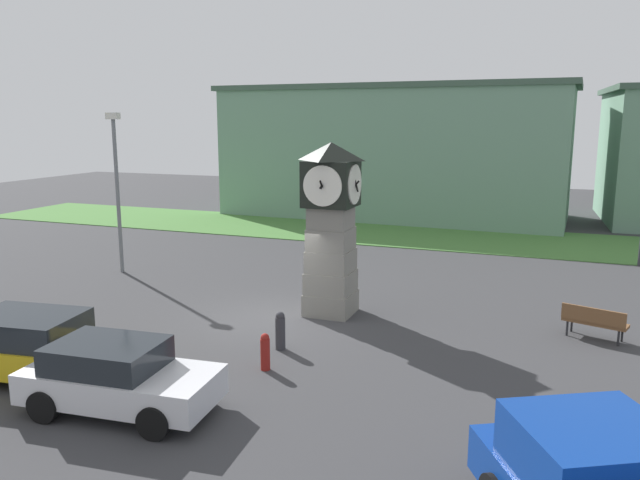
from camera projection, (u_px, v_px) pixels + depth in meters
ground_plane at (272, 320)px, 18.01m from camera, size 80.10×80.10×0.00m
clock_tower at (331, 226)px, 18.17m from camera, size 1.82×1.87×5.07m
bollard_near_tower at (265, 351)px, 14.38m from camera, size 0.22×0.22×0.88m
bollard_mid_row at (280, 330)px, 15.66m from camera, size 0.25×0.25×0.99m
car_near_tower at (36, 346)px, 13.86m from camera, size 4.50×2.40×1.47m
car_by_building at (118, 376)px, 12.30m from camera, size 3.96×2.09×1.41m
bench at (594, 320)px, 16.35m from camera, size 1.69×0.99×0.90m
street_lamp_near_road at (117, 181)px, 23.07m from camera, size 0.50×0.24×5.95m
warehouse_blue_far at (395, 151)px, 37.07m from camera, size 20.46×8.73×7.63m
grass_verge_far at (397, 234)px, 31.46m from camera, size 48.06×6.71×0.04m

